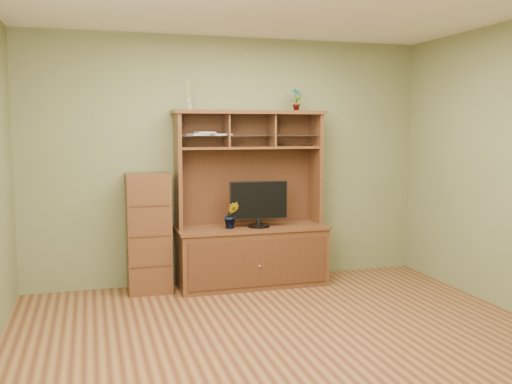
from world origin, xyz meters
name	(u,v)px	position (x,y,z in m)	size (l,w,h in m)	color
room	(291,175)	(0.00, 0.00, 1.35)	(4.54, 4.04, 2.74)	#512917
media_hutch	(251,238)	(0.16, 1.73, 0.52)	(1.66, 0.61, 1.90)	#4D2716
monitor	(259,203)	(0.23, 1.65, 0.91)	(0.63, 0.24, 0.50)	black
orchid_plant	(231,215)	(-0.08, 1.65, 0.79)	(0.16, 0.13, 0.29)	#23591E
top_plant	(296,99)	(0.70, 1.80, 2.03)	(0.14, 0.09, 0.26)	#3B6322
reed_diffuser	(188,98)	(-0.50, 1.80, 2.02)	(0.06, 0.06, 0.32)	silver
magazines	(208,134)	(-0.29, 1.80, 1.65)	(0.49, 0.22, 0.04)	#AEAEB3
side_cabinet	(149,233)	(-0.94, 1.78, 0.62)	(0.45, 0.41, 1.25)	#4D2716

